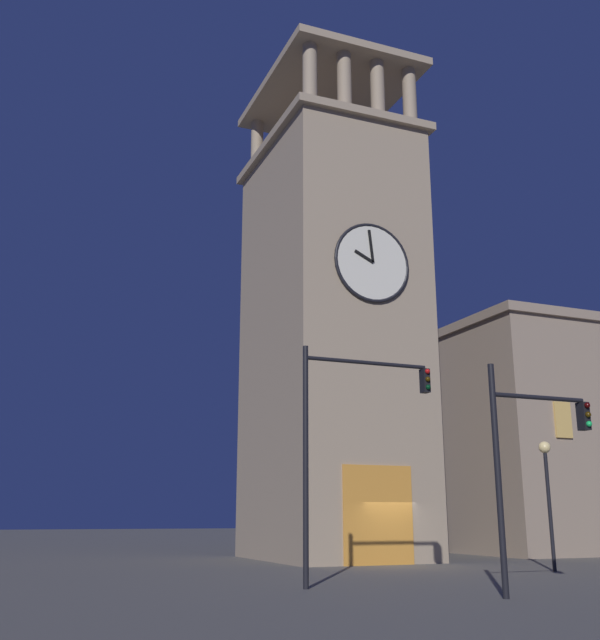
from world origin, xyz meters
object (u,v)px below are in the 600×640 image
at_px(traffic_signal_far, 527,447).
at_px(street_lamp, 547,478).
at_px(clocktower, 331,333).
at_px(traffic_signal_near, 345,424).

relative_size(traffic_signal_far, street_lamp, 1.24).
relative_size(clocktower, traffic_signal_far, 4.81).
bearing_deg(street_lamp, traffic_signal_near, 16.29).
distance_m(clocktower, traffic_signal_near, 15.25).
distance_m(traffic_signal_far, street_lamp, 9.40).
relative_size(traffic_signal_near, street_lamp, 1.46).
xyz_separation_m(traffic_signal_near, street_lamp, (-9.60, -2.80, -1.27)).
distance_m(traffic_signal_near, traffic_signal_far, 5.29).
bearing_deg(traffic_signal_far, traffic_signal_near, -51.82).
bearing_deg(traffic_signal_far, clocktower, -97.45).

